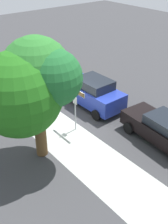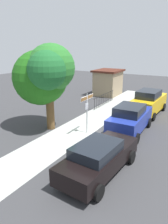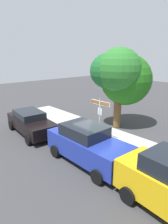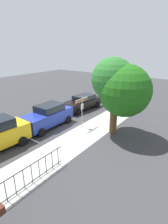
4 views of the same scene
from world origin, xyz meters
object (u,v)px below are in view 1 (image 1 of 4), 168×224
(street_sign, at_px, (75,99))
(car_black, at_px, (165,130))
(shade_tree, at_px, (30,85))
(car_blue, at_px, (92,92))
(car_yellow, at_px, (51,68))

(street_sign, xyz_separation_m, car_black, (-3.75, -2.72, -1.09))
(street_sign, xyz_separation_m, shade_tree, (-0.65, 2.78, 1.85))
(shade_tree, height_order, car_blue, shade_tree)
(car_blue, height_order, car_yellow, car_yellow)
(car_black, relative_size, car_yellow, 0.99)
(street_sign, height_order, car_yellow, street_sign)
(shade_tree, bearing_deg, car_blue, -67.60)
(shade_tree, relative_size, car_black, 1.20)
(car_blue, xyz_separation_m, car_yellow, (4.64, -0.07, 0.07))
(street_sign, relative_size, car_black, 0.56)
(street_sign, distance_m, car_blue, 2.97)
(car_black, bearing_deg, car_yellow, 5.89)
(street_sign, bearing_deg, shade_tree, 103.19)
(street_sign, bearing_deg, car_yellow, -21.94)
(car_blue, distance_m, car_yellow, 4.64)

